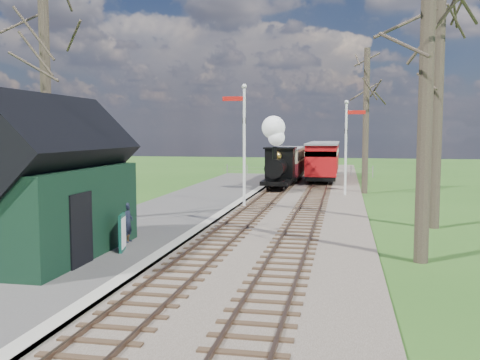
% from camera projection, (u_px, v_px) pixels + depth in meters
% --- Properties ---
extents(ground, '(140.00, 140.00, 0.00)m').
position_uv_depth(ground, '(136.00, 316.00, 11.20)').
color(ground, '#2A541A').
rests_on(ground, ground).
extents(distant_hills, '(114.40, 48.00, 22.02)m').
position_uv_depth(distant_hills, '(322.00, 275.00, 75.30)').
color(distant_hills, '#385B23').
rests_on(distant_hills, ground).
extents(ballast_bed, '(8.00, 60.00, 0.10)m').
position_uv_depth(ballast_bed, '(295.00, 195.00, 32.45)').
color(ballast_bed, brown).
rests_on(ballast_bed, ground).
extents(track_near, '(1.60, 60.00, 0.15)m').
position_uv_depth(track_near, '(273.00, 193.00, 32.69)').
color(track_near, brown).
rests_on(track_near, ground).
extents(track_far, '(1.60, 60.00, 0.15)m').
position_uv_depth(track_far, '(316.00, 194.00, 32.19)').
color(track_far, brown).
rests_on(track_far, ground).
extents(platform, '(5.00, 44.00, 0.20)m').
position_uv_depth(platform, '(179.00, 211.00, 25.54)').
color(platform, '#474442').
rests_on(platform, ground).
extents(coping_strip, '(0.40, 44.00, 0.21)m').
position_uv_depth(coping_strip, '(226.00, 212.00, 25.10)').
color(coping_strip, '#B2AD9E').
rests_on(coping_strip, ground).
extents(station_shed, '(3.25, 6.30, 4.78)m').
position_uv_depth(station_shed, '(49.00, 186.00, 15.72)').
color(station_shed, black).
rests_on(station_shed, platform).
extents(semaphore_near, '(1.22, 0.24, 6.22)m').
position_uv_depth(semaphore_near, '(243.00, 137.00, 26.66)').
color(semaphore_near, silver).
rests_on(semaphore_near, ground).
extents(semaphore_far, '(1.22, 0.24, 5.72)m').
position_uv_depth(semaphore_far, '(347.00, 140.00, 31.56)').
color(semaphore_far, silver).
rests_on(semaphore_far, ground).
extents(bare_trees, '(15.51, 22.39, 12.00)m').
position_uv_depth(bare_trees, '(268.00, 96.00, 20.35)').
color(bare_trees, '#382D23').
rests_on(bare_trees, ground).
extents(fence_line, '(12.60, 0.08, 1.00)m').
position_uv_depth(fence_line, '(298.00, 170.00, 46.28)').
color(fence_line, slate).
rests_on(fence_line, ground).
extents(locomotive, '(1.86, 4.34, 4.65)m').
position_uv_depth(locomotive, '(278.00, 159.00, 34.54)').
color(locomotive, black).
rests_on(locomotive, ground).
extents(coach, '(2.17, 7.43, 2.28)m').
position_uv_depth(coach, '(288.00, 162.00, 40.52)').
color(coach, black).
rests_on(coach, ground).
extents(red_carriage_a, '(2.33, 5.76, 2.45)m').
position_uv_depth(red_carriage_a, '(322.00, 161.00, 39.89)').
color(red_carriage_a, black).
rests_on(red_carriage_a, ground).
extents(red_carriage_b, '(2.33, 5.76, 2.45)m').
position_uv_depth(red_carriage_b, '(325.00, 158.00, 45.26)').
color(red_carriage_b, black).
rests_on(red_carriage_b, ground).
extents(sign_board, '(0.27, 0.78, 1.14)m').
position_uv_depth(sign_board, '(122.00, 233.00, 16.37)').
color(sign_board, '#0E4435').
rests_on(sign_board, platform).
extents(bench, '(0.85, 1.47, 0.81)m').
position_uv_depth(bench, '(122.00, 228.00, 18.26)').
color(bench, '#3E2A16').
rests_on(bench, platform).
extents(person, '(0.32, 0.48, 1.31)m').
position_uv_depth(person, '(128.00, 222.00, 17.69)').
color(person, black).
rests_on(person, platform).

